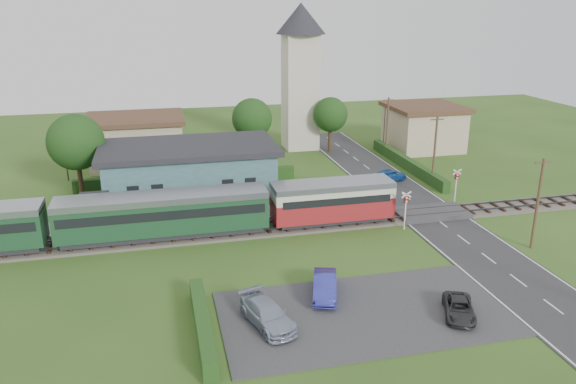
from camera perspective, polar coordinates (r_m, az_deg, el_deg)
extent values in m
plane|color=#2D4C19|center=(45.04, 4.05, -4.33)|extent=(120.00, 120.00, 0.00)
cube|color=#4C443D|center=(46.76, 3.32, -3.29)|extent=(76.00, 3.20, 0.20)
cube|color=#3F3F47|center=(46.01, 3.59, -3.25)|extent=(76.00, 0.08, 0.15)
cube|color=#3F3F47|center=(47.29, 3.08, -2.62)|extent=(76.00, 0.08, 0.15)
cube|color=#28282B|center=(48.80, 15.35, -3.09)|extent=(6.00, 70.00, 0.05)
cube|color=#333335|center=(34.46, 7.67, -12.09)|extent=(17.00, 9.00, 0.08)
cube|color=#333335|center=(50.36, 14.30, -2.07)|extent=(6.20, 3.40, 0.45)
cube|color=gray|center=(48.00, -9.32, -2.76)|extent=(30.00, 3.00, 0.45)
cube|color=beige|center=(47.73, -19.02, -1.87)|extent=(2.00, 2.00, 2.40)
cube|color=#232328|center=(47.32, -19.18, -0.42)|extent=(2.30, 2.30, 0.15)
cube|color=#375F5E|center=(52.78, -9.94, 1.69)|extent=(15.00, 8.00, 4.80)
cube|color=#232328|center=(52.08, -10.11, 4.48)|extent=(16.00, 9.00, 0.50)
cube|color=#232328|center=(49.44, -9.54, -1.05)|extent=(1.20, 0.12, 2.20)
cube|color=black|center=(49.00, -15.45, -0.05)|extent=(1.00, 0.12, 1.20)
cube|color=black|center=(48.95, -13.12, 0.12)|extent=(1.00, 0.12, 1.20)
cube|color=black|center=(49.28, -6.15, 0.64)|extent=(1.00, 0.12, 1.20)
cube|color=black|center=(49.55, -3.86, 0.81)|extent=(1.00, 0.12, 1.20)
cube|color=#232328|center=(46.85, 4.47, -2.63)|extent=(9.00, 2.20, 0.50)
cube|color=maroon|center=(46.50, 4.50, -1.48)|extent=(10.00, 2.80, 1.80)
cube|color=beige|center=(46.09, 4.54, -0.02)|extent=(10.00, 2.82, 0.90)
cube|color=black|center=(46.20, 4.53, -0.43)|extent=(9.00, 2.88, 0.60)
cube|color=gray|center=(45.88, 4.56, 0.75)|extent=(10.00, 2.90, 0.45)
cube|color=#232328|center=(44.82, -12.37, -4.04)|extent=(15.20, 2.20, 0.50)
cube|color=#183E24|center=(44.27, -12.51, -2.25)|extent=(16.00, 2.80, 2.60)
cube|color=black|center=(44.13, -12.54, -1.77)|extent=(15.40, 2.86, 0.70)
cube|color=gray|center=(43.80, -12.64, -0.54)|extent=(16.00, 2.90, 0.50)
cube|color=beige|center=(70.55, 1.26, 10.07)|extent=(4.00, 4.00, 14.00)
cone|color=#232328|center=(69.78, 1.32, 17.23)|extent=(6.00, 6.00, 3.60)
cube|color=tan|center=(66.25, -15.12, 4.89)|extent=(10.00, 8.00, 5.00)
cube|color=#472D1E|center=(65.68, -15.33, 7.22)|extent=(10.80, 8.80, 0.50)
cube|color=tan|center=(72.97, 13.59, 6.25)|extent=(8.00, 8.00, 5.00)
cube|color=#472D1E|center=(72.45, 13.76, 8.37)|extent=(8.80, 8.80, 0.50)
cube|color=#193814|center=(32.34, -8.66, -13.22)|extent=(0.80, 9.00, 1.20)
cube|color=#193814|center=(63.94, 11.99, 2.88)|extent=(0.80, 18.00, 1.20)
cube|color=#193814|center=(57.59, -10.16, 1.30)|extent=(22.00, 0.80, 1.30)
cylinder|color=#332316|center=(56.16, -20.36, 1.46)|extent=(0.44, 0.44, 4.12)
sphere|color=#143311|center=(55.33, -20.75, 4.76)|extent=(5.20, 5.20, 5.20)
cylinder|color=#332316|center=(65.29, -3.63, 4.78)|extent=(0.44, 0.44, 3.85)
sphere|color=#143311|center=(64.61, -3.68, 7.47)|extent=(4.60, 4.60, 4.60)
cylinder|color=#332316|center=(69.53, 4.26, 5.52)|extent=(0.44, 0.44, 3.58)
sphere|color=#143311|center=(68.93, 4.32, 7.86)|extent=(4.20, 4.20, 4.20)
cylinder|color=#473321|center=(45.19, 24.00, -1.14)|extent=(0.22, 0.22, 7.00)
cube|color=#473321|center=(44.29, 24.54, 2.76)|extent=(1.40, 0.10, 0.10)
cylinder|color=#473321|center=(58.04, 14.67, 4.04)|extent=(0.22, 0.22, 7.00)
cube|color=#473321|center=(57.35, 14.93, 7.13)|extent=(1.40, 0.10, 0.10)
cylinder|color=#473321|center=(68.56, 10.04, 6.56)|extent=(0.22, 0.22, 7.00)
cube|color=#473321|center=(67.97, 10.19, 9.20)|extent=(1.40, 0.10, 0.10)
cylinder|color=silver|center=(46.37, 11.82, -2.01)|extent=(0.12, 0.12, 3.00)
cube|color=#232328|center=(46.00, 11.91, -0.73)|extent=(0.35, 0.18, 0.55)
sphere|color=#FF190C|center=(45.84, 11.98, -0.60)|extent=(0.14, 0.14, 0.14)
sphere|color=#FF190C|center=(45.94, 11.96, -0.96)|extent=(0.14, 0.14, 0.14)
cube|color=silver|center=(45.87, 11.94, -0.26)|extent=(0.84, 0.05, 0.55)
cube|color=silver|center=(45.87, 11.94, -0.26)|extent=(0.84, 0.05, 0.55)
cylinder|color=silver|center=(53.62, 16.67, 0.43)|extent=(0.12, 0.12, 3.00)
cube|color=#232328|center=(53.30, 16.78, 1.55)|extent=(0.35, 0.18, 0.55)
sphere|color=#FF190C|center=(53.15, 16.86, 1.67)|extent=(0.14, 0.14, 0.14)
sphere|color=#FF190C|center=(53.24, 16.83, 1.36)|extent=(0.14, 0.14, 0.14)
cube|color=silver|center=(53.18, 16.82, 1.97)|extent=(0.84, 0.05, 0.55)
cube|color=silver|center=(53.18, 16.82, 1.97)|extent=(0.84, 0.05, 0.55)
cylinder|color=#3F3F47|center=(62.06, -21.66, 3.29)|extent=(0.14, 0.14, 5.00)
sphere|color=orange|center=(61.50, -21.94, 5.54)|extent=(0.30, 0.30, 0.30)
cylinder|color=#3F3F47|center=(73.95, 9.77, 6.66)|extent=(0.14, 0.14, 5.00)
sphere|color=orange|center=(73.48, 9.88, 8.57)|extent=(0.30, 0.30, 0.30)
imported|color=#184C95|center=(58.62, 10.21, 1.67)|extent=(4.18, 2.78, 1.32)
imported|color=#2B2E96|center=(35.67, 3.76, -9.50)|extent=(2.57, 4.33, 1.35)
imported|color=#939DB3|center=(32.71, -2.12, -12.29)|extent=(3.11, 4.98, 1.34)
imported|color=#2B2B2E|center=(35.05, 16.99, -11.23)|extent=(2.93, 3.96, 1.00)
imported|color=gray|center=(49.01, 1.21, -0.72)|extent=(0.67, 0.49, 1.68)
imported|color=gray|center=(48.01, -15.97, -2.00)|extent=(0.67, 0.81, 1.51)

